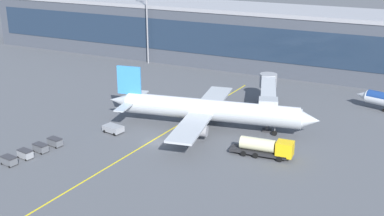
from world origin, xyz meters
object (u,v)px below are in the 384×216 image
(pushback_tug, at_px, (113,128))
(baggage_cart_3, at_px, (55,142))
(main_airliner, at_px, (209,110))
(fuel_tanker, at_px, (266,147))
(baggage_cart_1, at_px, (25,154))
(baggage_cart_0, at_px, (9,160))
(baggage_cart_2, at_px, (41,148))

(pushback_tug, distance_m, baggage_cart_3, 11.47)
(main_airliner, bearing_deg, pushback_tug, -147.71)
(fuel_tanker, distance_m, baggage_cart_1, 41.00)
(fuel_tanker, xyz_separation_m, baggage_cart_3, (-35.47, -12.33, -0.96))
(pushback_tug, bearing_deg, baggage_cart_3, -119.34)
(main_airliner, xyz_separation_m, baggage_cart_0, (-22.93, -29.44, -3.15))
(baggage_cart_1, bearing_deg, baggage_cart_3, 80.76)
(baggage_cart_1, distance_m, baggage_cart_3, 6.40)
(fuel_tanker, distance_m, pushback_tug, 29.96)
(baggage_cart_1, bearing_deg, main_airliner, 49.53)
(baggage_cart_1, bearing_deg, baggage_cart_0, -99.24)
(baggage_cart_3, bearing_deg, fuel_tanker, 19.17)
(fuel_tanker, height_order, baggage_cart_0, fuel_tanker)
(baggage_cart_0, height_order, baggage_cart_2, same)
(pushback_tug, bearing_deg, baggage_cart_2, -115.00)
(baggage_cart_1, bearing_deg, fuel_tanker, 27.06)
(baggage_cart_0, xyz_separation_m, baggage_cart_2, (1.03, 6.32, 0.00))
(baggage_cart_0, bearing_deg, pushback_tug, 69.80)
(main_airliner, bearing_deg, fuel_tanker, -28.46)
(baggage_cart_1, bearing_deg, pushback_tug, 67.83)
(pushback_tug, relative_size, baggage_cart_3, 1.45)
(fuel_tanker, distance_m, baggage_cart_0, 42.97)
(pushback_tug, bearing_deg, baggage_cart_1, -112.17)
(baggage_cart_3, bearing_deg, baggage_cart_2, -99.24)
(fuel_tanker, relative_size, baggage_cart_0, 3.83)
(pushback_tug, relative_size, baggage_cart_0, 1.45)
(fuel_tanker, bearing_deg, pushback_tug, -175.54)
(main_airliner, distance_m, pushback_tug, 18.91)
(pushback_tug, distance_m, baggage_cart_0, 20.75)
(pushback_tug, xyz_separation_m, baggage_cart_3, (-5.62, -10.00, -0.07))
(baggage_cart_0, xyz_separation_m, baggage_cart_3, (1.54, 9.48, 0.00))
(fuel_tanker, xyz_separation_m, baggage_cart_1, (-36.50, -18.65, -0.96))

